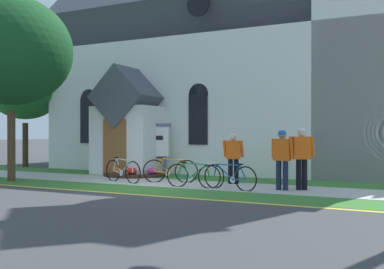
{
  "coord_description": "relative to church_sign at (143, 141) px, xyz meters",
  "views": [
    {
      "loc": [
        6.9,
        -10.81,
        1.61
      ],
      "look_at": [
        0.93,
        1.85,
        1.54
      ],
      "focal_mm": 40.79,
      "sensor_mm": 36.0,
      "label": 1
    }
  ],
  "objects": [
    {
      "name": "ground",
      "position": [
        1.9,
        0.54,
        -1.28
      ],
      "size": [
        140.0,
        140.0,
        0.0
      ],
      "primitive_type": "plane",
      "color": "#3D3D3F"
    },
    {
      "name": "sidewalk_slab",
      "position": [
        2.04,
        -2.09,
        -1.27
      ],
      "size": [
        32.0,
        2.01,
        0.01
      ],
      "primitive_type": "cube",
      "color": "#B7B5AD",
      "rests_on": "ground"
    },
    {
      "name": "grass_verge",
      "position": [
        2.04,
        -3.83,
        -1.27
      ],
      "size": [
        32.0,
        1.46,
        0.01
      ],
      "primitive_type": "cube",
      "color": "#38722D",
      "rests_on": "ground"
    },
    {
      "name": "church_lawn",
      "position": [
        2.04,
        -0.22,
        -1.27
      ],
      "size": [
        24.0,
        1.73,
        0.01
      ],
      "primitive_type": "cube",
      "color": "#38722D",
      "rests_on": "ground"
    },
    {
      "name": "curb_paint_stripe",
      "position": [
        2.04,
        -4.71,
        -1.27
      ],
      "size": [
        28.0,
        0.16,
        0.01
      ],
      "primitive_type": "cube",
      "color": "yellow",
      "rests_on": "ground"
    },
    {
      "name": "church_building",
      "position": [
        2.45,
        5.71,
        3.71
      ],
      "size": [
        15.24,
        12.62,
        13.61
      ],
      "color": "white",
      "rests_on": "ground"
    },
    {
      "name": "church_sign",
      "position": [
        0.0,
        0.0,
        0.0
      ],
      "size": [
        2.32,
        0.22,
        1.94
      ],
      "color": "slate",
      "rests_on": "ground"
    },
    {
      "name": "flower_bed",
      "position": [
        0.01,
        -0.51,
        -1.19
      ],
      "size": [
        2.4,
        2.4,
        0.34
      ],
      "color": "#382319",
      "rests_on": "ground"
    },
    {
      "name": "bicycle_green",
      "position": [
        2.21,
        -1.94,
        -0.89
      ],
      "size": [
        1.7,
        0.63,
        0.84
      ],
      "color": "black",
      "rests_on": "ground"
    },
    {
      "name": "bicycle_silver",
      "position": [
        0.8,
        -2.54,
        -0.9
      ],
      "size": [
        1.66,
        0.53,
        0.83
      ],
      "color": "black",
      "rests_on": "ground"
    },
    {
      "name": "bicycle_blue",
      "position": [
        4.55,
        -2.77,
        -0.91
      ],
      "size": [
        1.73,
        0.46,
        0.77
      ],
      "color": "black",
      "rests_on": "ground"
    },
    {
      "name": "bicycle_black",
      "position": [
        3.43,
        -2.8,
        -0.92
      ],
      "size": [
        1.7,
        0.12,
        0.78
      ],
      "color": "black",
      "rests_on": "ground"
    },
    {
      "name": "cyclist_in_white_jersey",
      "position": [
        4.19,
        -1.46,
        -0.36
      ],
      "size": [
        0.63,
        0.31,
        1.58
      ],
      "color": "black",
      "rests_on": "ground"
    },
    {
      "name": "cyclist_in_green_jersey",
      "position": [
        6.41,
        -2.04,
        -0.25
      ],
      "size": [
        0.64,
        0.42,
        1.74
      ],
      "color": "black",
      "rests_on": "ground"
    },
    {
      "name": "cyclist_in_red_jersey",
      "position": [
        5.92,
        -2.32,
        -0.3
      ],
      "size": [
        0.63,
        0.35,
        1.67
      ],
      "color": "#191E38",
      "rests_on": "ground"
    },
    {
      "name": "yard_deciduous_tree",
      "position": [
        -6.82,
        0.71,
        2.61
      ],
      "size": [
        3.63,
        3.63,
        5.57
      ],
      "color": "#3D2D1E",
      "rests_on": "ground"
    },
    {
      "name": "verge_sapling",
      "position": [
        -2.7,
        -3.83,
        3.02
      ],
      "size": [
        3.97,
        3.97,
        6.09
      ],
      "color": "#4C3823",
      "rests_on": "ground"
    },
    {
      "name": "distant_hill",
      "position": [
        -6.33,
        71.57,
        -1.28
      ],
      "size": [
        99.46,
        51.05,
        24.41
      ],
      "primitive_type": "ellipsoid",
      "color": "#847A5B",
      "rests_on": "ground"
    }
  ]
}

